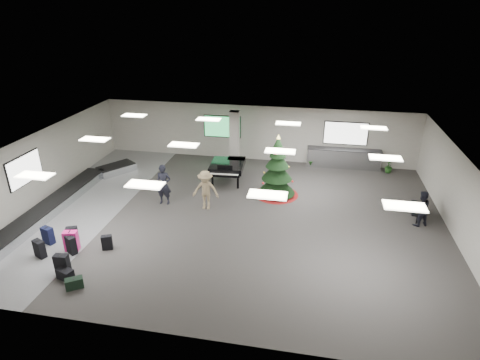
% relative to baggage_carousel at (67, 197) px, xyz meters
% --- Properties ---
extents(ground, '(18.00, 18.00, 0.00)m').
position_rel_baggage_carousel_xyz_m(ground, '(7.84, 0.08, -0.21)').
color(ground, '#383432').
rests_on(ground, ground).
extents(room_envelope, '(18.02, 14.02, 3.21)m').
position_rel_baggage_carousel_xyz_m(room_envelope, '(7.46, 0.75, 2.12)').
color(room_envelope, '#BDB6AD').
rests_on(room_envelope, ground).
extents(baggage_carousel, '(2.28, 9.71, 0.43)m').
position_rel_baggage_carousel_xyz_m(baggage_carousel, '(0.00, 0.00, 0.00)').
color(baggage_carousel, silver).
rests_on(baggage_carousel, ground).
extents(service_counter, '(4.05, 0.65, 1.08)m').
position_rel_baggage_carousel_xyz_m(service_counter, '(12.84, 6.73, 0.33)').
color(service_counter, silver).
rests_on(service_counter, ground).
extents(suitcase_0, '(0.49, 0.30, 0.75)m').
position_rel_baggage_carousel_xyz_m(suitcase_0, '(2.98, -4.95, 0.15)').
color(suitcase_0, black).
rests_on(suitcase_0, ground).
extents(suitcase_1, '(0.51, 0.44, 0.73)m').
position_rel_baggage_carousel_xyz_m(suitcase_1, '(2.59, -3.78, 0.14)').
color(suitcase_1, black).
rests_on(suitcase_1, ground).
extents(pink_suitcase, '(0.56, 0.39, 0.81)m').
position_rel_baggage_carousel_xyz_m(pink_suitcase, '(2.49, -3.60, 0.18)').
color(pink_suitcase, '#E71E80').
rests_on(pink_suitcase, ground).
extents(suitcase_3, '(0.43, 0.34, 0.59)m').
position_rel_baggage_carousel_xyz_m(suitcase_3, '(3.76, -3.30, 0.07)').
color(suitcase_3, black).
rests_on(suitcase_3, ground).
extents(navy_suitcase, '(0.50, 0.38, 0.71)m').
position_rel_baggage_carousel_xyz_m(navy_suitcase, '(1.35, -3.36, 0.13)').
color(navy_suitcase, black).
rests_on(navy_suitcase, ground).
extents(suitcase_5, '(0.51, 0.41, 0.70)m').
position_rel_baggage_carousel_xyz_m(suitcase_5, '(1.60, -4.22, 0.13)').
color(suitcase_5, black).
rests_on(suitcase_5, ground).
extents(green_duffel, '(0.60, 0.53, 0.38)m').
position_rel_baggage_carousel_xyz_m(green_duffel, '(3.80, -5.58, -0.03)').
color(green_duffel, black).
rests_on(green_duffel, ground).
extents(suitcase_8, '(0.47, 0.37, 0.63)m').
position_rel_baggage_carousel_xyz_m(suitcase_8, '(2.17, -3.04, 0.09)').
color(suitcase_8, black).
rests_on(suitcase_8, ground).
extents(black_duffel, '(0.64, 0.47, 0.39)m').
position_rel_baggage_carousel_xyz_m(black_duffel, '(3.23, -5.22, -0.03)').
color(black_duffel, black).
rests_on(black_duffel, ground).
extents(christmas_tree, '(2.13, 2.13, 3.04)m').
position_rel_baggage_carousel_xyz_m(christmas_tree, '(9.53, 2.56, 0.83)').
color(christmas_tree, maroon).
rests_on(christmas_tree, ground).
extents(grand_piano, '(1.78, 2.22, 1.21)m').
position_rel_baggage_carousel_xyz_m(grand_piano, '(6.89, 3.54, 0.65)').
color(grand_piano, black).
rests_on(grand_piano, ground).
extents(bench, '(0.77, 1.56, 0.94)m').
position_rel_baggage_carousel_xyz_m(bench, '(15.84, 1.48, 0.32)').
color(bench, black).
rests_on(bench, ground).
extents(traveler_a, '(0.71, 0.49, 1.89)m').
position_rel_baggage_carousel_xyz_m(traveler_a, '(4.56, 0.67, 0.73)').
color(traveler_a, black).
rests_on(traveler_a, ground).
extents(traveler_b, '(1.22, 0.75, 1.82)m').
position_rel_baggage_carousel_xyz_m(traveler_b, '(6.57, 0.55, 0.70)').
color(traveler_b, '#98825E').
rests_on(traveler_b, ground).
extents(traveler_bench, '(0.93, 0.85, 1.55)m').
position_rel_baggage_carousel_xyz_m(traveler_bench, '(15.66, 0.77, 0.56)').
color(traveler_bench, black).
rests_on(traveler_bench, ground).
extents(potted_plant_left, '(0.54, 0.54, 0.77)m').
position_rel_baggage_carousel_xyz_m(potted_plant_left, '(11.09, 6.58, 0.17)').
color(potted_plant_left, '#133C17').
rests_on(potted_plant_left, ground).
extents(potted_plant_right, '(0.53, 0.53, 0.73)m').
position_rel_baggage_carousel_xyz_m(potted_plant_right, '(15.25, 6.41, 0.15)').
color(potted_plant_right, '#133C17').
rests_on(potted_plant_right, ground).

